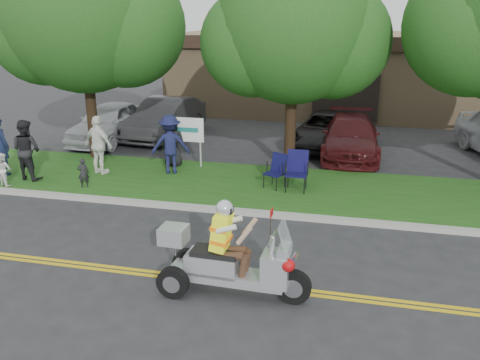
% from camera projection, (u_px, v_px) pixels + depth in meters
% --- Properties ---
extents(ground, '(120.00, 120.00, 0.00)m').
position_uv_depth(ground, '(216.00, 269.00, 10.48)').
color(ground, '#28282B').
rests_on(ground, ground).
extents(centerline_near, '(60.00, 0.10, 0.01)m').
position_uv_depth(centerline_near, '(208.00, 283.00, 9.94)').
color(centerline_near, gold).
rests_on(centerline_near, ground).
extents(centerline_far, '(60.00, 0.10, 0.01)m').
position_uv_depth(centerline_far, '(211.00, 279.00, 10.09)').
color(centerline_far, gold).
rests_on(centerline_far, ground).
extents(curb, '(60.00, 0.25, 0.12)m').
position_uv_depth(curb, '(248.00, 212.00, 13.28)').
color(curb, '#A8A89E').
rests_on(curb, ground).
extents(grass_verge, '(60.00, 4.00, 0.10)m').
position_uv_depth(grass_verge, '(263.00, 186.00, 15.27)').
color(grass_verge, '#174913').
rests_on(grass_verge, ground).
extents(commercial_building, '(18.00, 8.20, 4.00)m').
position_uv_depth(commercial_building, '(349.00, 72.00, 26.95)').
color(commercial_building, '#9E7F5B').
rests_on(commercial_building, ground).
extents(tree_left, '(6.62, 5.40, 7.78)m').
position_uv_depth(tree_left, '(85.00, 18.00, 16.85)').
color(tree_left, '#332114').
rests_on(tree_left, ground).
extents(tree_mid, '(5.88, 4.80, 7.05)m').
position_uv_depth(tree_mid, '(295.00, 33.00, 15.65)').
color(tree_mid, '#332114').
rests_on(tree_mid, ground).
extents(business_sign, '(1.25, 0.06, 1.75)m').
position_uv_depth(business_sign, '(186.00, 132.00, 16.81)').
color(business_sign, silver).
rests_on(business_sign, ground).
extents(trike_scooter, '(2.86, 0.97, 1.88)m').
position_uv_depth(trike_scooter, '(227.00, 262.00, 9.37)').
color(trike_scooter, black).
rests_on(trike_scooter, ground).
extents(lawn_chair_a, '(0.72, 0.72, 1.00)m').
position_uv_depth(lawn_chair_a, '(277.00, 169.00, 14.92)').
color(lawn_chair_a, black).
rests_on(lawn_chair_a, grass_verge).
extents(lawn_chair_b, '(0.61, 0.63, 1.16)m').
position_uv_depth(lawn_chair_b, '(297.00, 168.00, 14.69)').
color(lawn_chair_b, black).
rests_on(lawn_chair_b, grass_verge).
extents(spectator_adult_left, '(0.77, 0.61, 1.86)m').
position_uv_depth(spectator_adult_left, '(0.00, 146.00, 15.99)').
color(spectator_adult_left, '#141D39').
rests_on(spectator_adult_left, grass_verge).
extents(spectator_adult_mid, '(1.01, 0.84, 1.87)m').
position_uv_depth(spectator_adult_mid, '(26.00, 150.00, 15.53)').
color(spectator_adult_mid, black).
rests_on(spectator_adult_mid, grass_verge).
extents(spectator_adult_right, '(1.19, 0.78, 1.87)m').
position_uv_depth(spectator_adult_right, '(99.00, 145.00, 16.06)').
color(spectator_adult_right, white).
rests_on(spectator_adult_right, grass_verge).
extents(spectator_chair_a, '(1.38, 1.05, 1.89)m').
position_uv_depth(spectator_chair_a, '(170.00, 144.00, 16.13)').
color(spectator_chair_a, '#181B44').
rests_on(spectator_chair_a, grass_verge).
extents(spectator_chair_b, '(0.86, 0.61, 1.65)m').
position_uv_depth(spectator_chair_b, '(173.00, 142.00, 16.94)').
color(spectator_chair_b, black).
rests_on(spectator_chair_b, grass_verge).
extents(child_left, '(0.38, 0.34, 0.87)m').
position_uv_depth(child_left, '(83.00, 173.00, 14.95)').
color(child_left, black).
rests_on(child_left, grass_verge).
extents(child_right, '(0.59, 0.52, 1.00)m').
position_uv_depth(child_right, '(4.00, 169.00, 15.06)').
color(child_right, white).
rests_on(child_right, grass_verge).
extents(parked_car_far_left, '(1.94, 4.70, 1.59)m').
position_uv_depth(parked_car_far_left, '(109.00, 122.00, 20.58)').
color(parked_car_far_left, '#A9ABB0').
rests_on(parked_car_far_left, ground).
extents(parked_car_left, '(2.15, 5.10, 1.64)m').
position_uv_depth(parked_car_left, '(165.00, 118.00, 21.24)').
color(parked_car_left, '#28282A').
rests_on(parked_car_left, ground).
extents(parked_car_mid, '(2.85, 5.06, 1.33)m').
position_uv_depth(parked_car_mid, '(327.00, 130.00, 19.79)').
color(parked_car_mid, black).
rests_on(parked_car_mid, ground).
extents(parked_car_right, '(2.15, 4.98, 1.43)m').
position_uv_depth(parked_car_right, '(350.00, 137.00, 18.55)').
color(parked_car_right, '#410F11').
rests_on(parked_car_right, ground).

